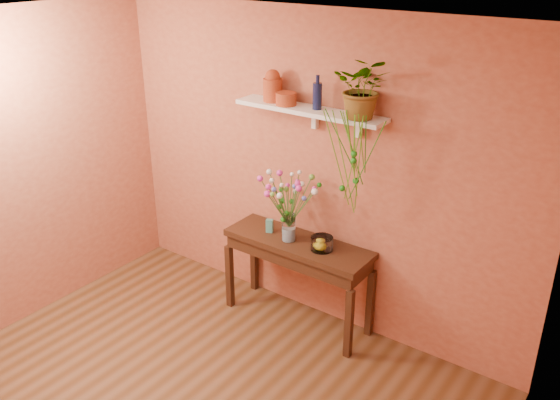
{
  "coord_description": "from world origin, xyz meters",
  "views": [
    {
      "loc": [
        2.49,
        -1.9,
        3.13
      ],
      "look_at": [
        0.0,
        1.55,
        1.25
      ],
      "focal_mm": 37.42,
      "sensor_mm": 36.0,
      "label": 1
    }
  ],
  "objects_px": {
    "spider_plant": "(364,88)",
    "glass_bowl": "(322,244)",
    "terracotta_jug": "(273,86)",
    "sideboard": "(298,253)",
    "glass_vase": "(289,229)",
    "bouquet": "(289,192)",
    "blue_bottle": "(317,95)"
  },
  "relations": [
    {
      "from": "blue_bottle",
      "to": "sideboard",
      "type": "bearing_deg",
      "value": -126.61
    },
    {
      "from": "terracotta_jug",
      "to": "glass_vase",
      "type": "distance_m",
      "value": 1.2
    },
    {
      "from": "sideboard",
      "to": "glass_vase",
      "type": "relative_size",
      "value": 5.46
    },
    {
      "from": "terracotta_jug",
      "to": "spider_plant",
      "type": "height_order",
      "value": "spider_plant"
    },
    {
      "from": "glass_vase",
      "to": "bouquet",
      "type": "relative_size",
      "value": 0.46
    },
    {
      "from": "spider_plant",
      "to": "bouquet",
      "type": "distance_m",
      "value": 1.08
    },
    {
      "from": "blue_bottle",
      "to": "bouquet",
      "type": "xyz_separation_m",
      "value": [
        -0.15,
        -0.16,
        -0.79
      ]
    },
    {
      "from": "blue_bottle",
      "to": "spider_plant",
      "type": "relative_size",
      "value": 0.59
    },
    {
      "from": "blue_bottle",
      "to": "glass_bowl",
      "type": "xyz_separation_m",
      "value": [
        0.16,
        -0.12,
        -1.2
      ]
    },
    {
      "from": "bouquet",
      "to": "glass_vase",
      "type": "bearing_deg",
      "value": 112.82
    },
    {
      "from": "blue_bottle",
      "to": "bouquet",
      "type": "distance_m",
      "value": 0.83
    },
    {
      "from": "terracotta_jug",
      "to": "blue_bottle",
      "type": "distance_m",
      "value": 0.43
    },
    {
      "from": "glass_vase",
      "to": "bouquet",
      "type": "xyz_separation_m",
      "value": [
        0.01,
        -0.02,
        0.35
      ]
    },
    {
      "from": "sideboard",
      "to": "glass_vase",
      "type": "bearing_deg",
      "value": -156.26
    },
    {
      "from": "spider_plant",
      "to": "glass_vase",
      "type": "bearing_deg",
      "value": -168.24
    },
    {
      "from": "sideboard",
      "to": "glass_bowl",
      "type": "xyz_separation_m",
      "value": [
        0.24,
        -0.01,
        0.17
      ]
    },
    {
      "from": "terracotta_jug",
      "to": "spider_plant",
      "type": "xyz_separation_m",
      "value": [
        0.84,
        -0.02,
        0.1
      ]
    },
    {
      "from": "sideboard",
      "to": "bouquet",
      "type": "relative_size",
      "value": 2.5
    },
    {
      "from": "glass_bowl",
      "to": "terracotta_jug",
      "type": "bearing_deg",
      "value": 168.38
    },
    {
      "from": "glass_bowl",
      "to": "spider_plant",
      "type": "bearing_deg",
      "value": 20.82
    },
    {
      "from": "glass_bowl",
      "to": "sideboard",
      "type": "bearing_deg",
      "value": 177.74
    },
    {
      "from": "spider_plant",
      "to": "glass_bowl",
      "type": "relative_size",
      "value": 2.45
    },
    {
      "from": "terracotta_jug",
      "to": "glass_bowl",
      "type": "height_order",
      "value": "terracotta_jug"
    },
    {
      "from": "spider_plant",
      "to": "glass_bowl",
      "type": "distance_m",
      "value": 1.34
    },
    {
      "from": "sideboard",
      "to": "terracotta_jug",
      "type": "distance_m",
      "value": 1.43
    },
    {
      "from": "sideboard",
      "to": "spider_plant",
      "type": "relative_size",
      "value": 2.87
    },
    {
      "from": "blue_bottle",
      "to": "bouquet",
      "type": "height_order",
      "value": "blue_bottle"
    },
    {
      "from": "spider_plant",
      "to": "terracotta_jug",
      "type": "bearing_deg",
      "value": 178.31
    },
    {
      "from": "blue_bottle",
      "to": "terracotta_jug",
      "type": "bearing_deg",
      "value": -179.58
    },
    {
      "from": "blue_bottle",
      "to": "spider_plant",
      "type": "bearing_deg",
      "value": -3.87
    },
    {
      "from": "bouquet",
      "to": "terracotta_jug",
      "type": "bearing_deg",
      "value": 149.78
    },
    {
      "from": "spider_plant",
      "to": "bouquet",
      "type": "xyz_separation_m",
      "value": [
        -0.56,
        -0.14,
        -0.91
      ]
    }
  ]
}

